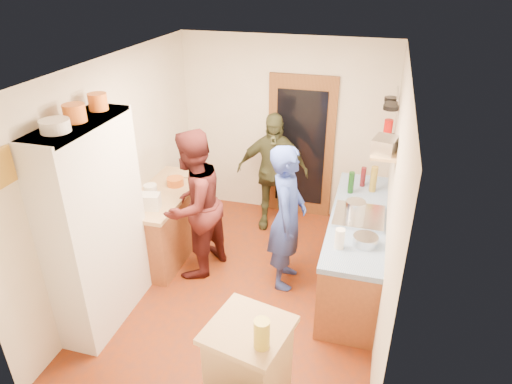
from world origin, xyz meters
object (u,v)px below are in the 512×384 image
at_px(person_hob, 290,219).
at_px(person_left, 198,204).
at_px(right_counter_base, 355,251).
at_px(person_back, 273,172).
at_px(island_base, 249,371).
at_px(hutch_body, 96,227).

relative_size(person_hob, person_left, 0.95).
bearing_deg(person_hob, person_left, 87.63).
xyz_separation_m(right_counter_base, person_back, (-1.24, 0.99, 0.43)).
relative_size(island_base, person_hob, 0.49).
height_order(right_counter_base, island_base, island_base).
bearing_deg(person_back, person_left, -122.80).
height_order(hutch_body, right_counter_base, hutch_body).
relative_size(hutch_body, person_left, 1.20).
xyz_separation_m(right_counter_base, island_base, (-0.71, -2.03, 0.01)).
relative_size(hutch_body, person_back, 1.30).
bearing_deg(island_base, person_hob, 91.22).
xyz_separation_m(person_left, person_back, (0.61, 1.26, -0.07)).
distance_m(person_hob, person_back, 1.33).
xyz_separation_m(island_base, person_hob, (-0.04, 1.78, 0.44)).
bearing_deg(hutch_body, person_hob, 30.93).
bearing_deg(hutch_body, right_counter_base, 27.47).
xyz_separation_m(person_hob, person_left, (-1.10, -0.02, 0.04)).
height_order(hutch_body, person_hob, hutch_body).
height_order(person_left, person_back, person_left).
bearing_deg(hutch_body, person_left, 57.56).
distance_m(island_base, person_back, 3.09).
bearing_deg(island_base, right_counter_base, 70.72).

